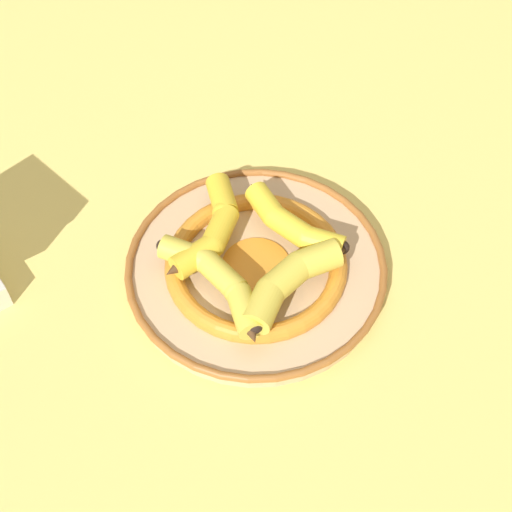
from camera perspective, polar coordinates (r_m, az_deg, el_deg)
name	(u,v)px	position (r m, az deg, el deg)	size (l,w,h in m)	color
ground_plane	(232,278)	(0.94, -1.96, -1.73)	(2.80, 2.80, 0.00)	#E5CC6B
decorative_bowl	(256,267)	(0.93, 0.00, -0.85)	(0.34, 0.34, 0.04)	tan
banana_a	(291,279)	(0.87, 2.79, -1.86)	(0.12, 0.15, 0.04)	gold
banana_b	(219,281)	(0.87, -3.01, -2.01)	(0.17, 0.12, 0.03)	gold
banana_c	(213,229)	(0.92, -3.49, 2.20)	(0.17, 0.11, 0.03)	gold
banana_d	(290,222)	(0.93, 2.71, 2.70)	(0.14, 0.12, 0.03)	yellow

